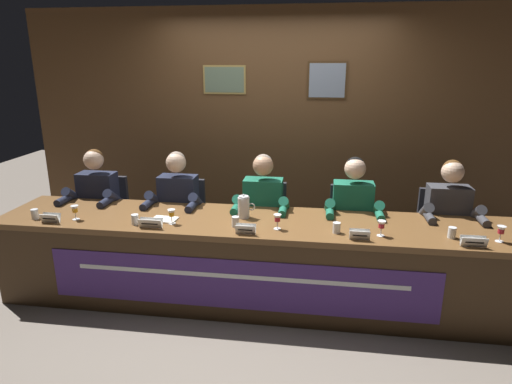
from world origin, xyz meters
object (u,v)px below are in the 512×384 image
at_px(water_cup_far_left, 35,215).
at_px(nameplate_far_right, 474,242).
at_px(panelist_far_left, 95,202).
at_px(chair_far_right, 439,239).
at_px(juice_glass_far_right, 501,231).
at_px(juice_glass_center, 277,219).
at_px(chair_center, 265,230).
at_px(juice_glass_left, 171,214).
at_px(water_cup_left, 135,220).
at_px(chair_far_left, 107,222).
at_px(water_pitcher_central, 244,207).
at_px(panelist_far_right, 449,219).
at_px(nameplate_far_left, 50,218).
at_px(chair_left, 184,226).
at_px(water_cup_far_right, 452,233).
at_px(water_cup_right, 337,228).
at_px(panelist_right, 353,214).
at_px(document_stack_left, 164,219).
at_px(panelist_left, 176,206).
at_px(conference_table, 254,251).
at_px(juice_glass_right, 381,225).
at_px(panelist_center, 262,210).
at_px(juice_glass_far_left, 75,210).
at_px(nameplate_right, 360,235).
at_px(nameplate_left, 150,223).
at_px(nameplate_center, 246,229).
at_px(water_cup_center, 235,222).

height_order(water_cup_far_left, nameplate_far_right, water_cup_far_left).
height_order(panelist_far_left, chair_far_right, panelist_far_left).
bearing_deg(juice_glass_far_right, juice_glass_center, 179.41).
distance_m(chair_center, nameplate_far_right, 1.90).
height_order(panelist_far_left, nameplate_far_right, panelist_far_left).
distance_m(juice_glass_left, water_cup_left, 0.30).
relative_size(chair_far_left, water_pitcher_central, 4.26).
bearing_deg(panelist_far_right, nameplate_far_left, -168.42).
xyz_separation_m(chair_left, water_cup_far_right, (2.36, -0.75, 0.35)).
bearing_deg(nameplate_far_right, water_cup_right, 172.37).
height_order(panelist_right, document_stack_left, panelist_right).
xyz_separation_m(panelist_left, water_cup_left, (-0.14, -0.62, 0.08)).
xyz_separation_m(conference_table, water_cup_right, (0.67, -0.07, 0.26)).
height_order(conference_table, juice_glass_right, juice_glass_right).
height_order(nameplate_far_left, panelist_center, panelist_center).
height_order(juice_glass_far_left, juice_glass_left, same).
relative_size(panelist_far_left, panelist_left, 1.00).
relative_size(nameplate_right, document_stack_left, 0.68).
xyz_separation_m(panelist_far_left, juice_glass_left, (0.98, -0.56, 0.13)).
height_order(conference_table, nameplate_left, nameplate_left).
distance_m(chair_far_right, panelist_far_right, 0.34).
relative_size(water_cup_far_left, water_cup_left, 1.00).
relative_size(nameplate_center, panelist_right, 0.13).
bearing_deg(panelist_center, panelist_far_right, 0.00).
xyz_separation_m(nameplate_left, juice_glass_left, (0.14, 0.11, 0.05)).
height_order(water_cup_left, juice_glass_far_right, juice_glass_far_right).
xyz_separation_m(panelist_left, chair_far_right, (2.48, 0.20, -0.28)).
relative_size(juice_glass_left, water_cup_center, 1.46).
height_order(juice_glass_right, water_cup_far_right, juice_glass_right).
distance_m(nameplate_right, water_cup_far_right, 0.71).
bearing_deg(nameplate_far_right, panelist_right, 139.07).
bearing_deg(water_pitcher_central, water_cup_left, -161.09).
bearing_deg(nameplate_left, panelist_left, 90.97).
relative_size(panelist_left, water_cup_far_right, 14.37).
bearing_deg(panelist_left, chair_left, 90.00).
bearing_deg(nameplate_right, nameplate_far_right, -1.14).
xyz_separation_m(water_cup_left, water_pitcher_central, (0.86, 0.29, 0.06)).
bearing_deg(water_cup_far_left, panelist_center, 18.30).
relative_size(panelist_left, nameplate_right, 8.07).
bearing_deg(chair_center, juice_glass_far_left, -152.61).
height_order(panelist_right, water_pitcher_central, panelist_right).
xyz_separation_m(chair_left, panelist_left, (0.00, -0.20, 0.28)).
bearing_deg(conference_table, water_pitcher_central, 121.79).
height_order(nameplate_right, juice_glass_right, juice_glass_right).
bearing_deg(nameplate_far_left, water_cup_left, 5.04).
bearing_deg(nameplate_far_left, chair_left, 45.91).
xyz_separation_m(nameplate_far_left, water_cup_far_right, (3.21, 0.14, -0.00)).
xyz_separation_m(panelist_far_left, panelist_right, (2.48, 0.00, 0.00)).
bearing_deg(water_cup_far_right, document_stack_left, 178.58).
bearing_deg(nameplate_far_right, juice_glass_left, 176.56).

